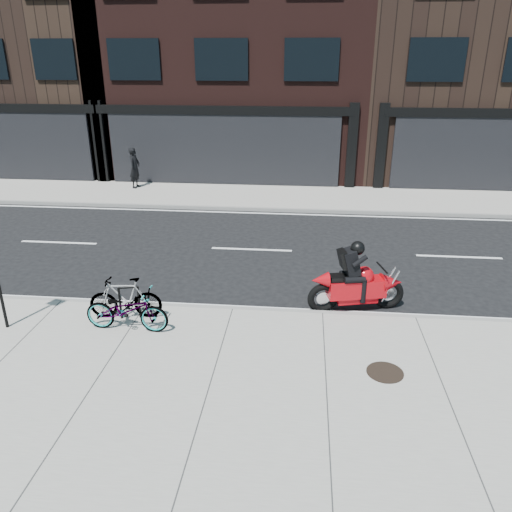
# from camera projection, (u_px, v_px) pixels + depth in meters

# --- Properties ---
(ground) EXTENTS (120.00, 120.00, 0.00)m
(ground) POSITION_uv_depth(u_px,v_px,m) (243.00, 277.00, 13.03)
(ground) COLOR black
(ground) RESTS_ON ground
(sidewalk_near) EXTENTS (60.00, 6.00, 0.13)m
(sidewalk_near) POSITION_uv_depth(u_px,v_px,m) (207.00, 396.00, 8.39)
(sidewalk_near) COLOR gray
(sidewalk_near) RESTS_ON ground
(sidewalk_far) EXTENTS (60.00, 3.50, 0.13)m
(sidewalk_far) POSITION_uv_depth(u_px,v_px,m) (267.00, 197.00, 20.15)
(sidewalk_far) COLOR gray
(sidewalk_far) RESTS_ON ground
(building_midwest) EXTENTS (10.00, 10.00, 12.00)m
(building_midwest) POSITION_uv_depth(u_px,v_px,m) (42.00, 41.00, 25.23)
(building_midwest) COLOR black
(building_midwest) RESTS_ON ground
(building_center) EXTENTS (12.00, 10.00, 14.50)m
(building_center) POSITION_uv_depth(u_px,v_px,m) (237.00, 13.00, 23.85)
(building_center) COLOR black
(building_center) RESTS_ON ground
(building_mideast) EXTENTS (12.00, 10.00, 12.50)m
(building_mideast) POSITION_uv_depth(u_px,v_px,m) (494.00, 34.00, 23.13)
(building_mideast) COLOR black
(building_mideast) RESTS_ON ground
(bike_rack) EXTENTS (0.44, 0.14, 0.75)m
(bike_rack) POSITION_uv_depth(u_px,v_px,m) (129.00, 299.00, 10.61)
(bike_rack) COLOR black
(bike_rack) RESTS_ON sidewalk_near
(bicycle_front) EXTENTS (1.76, 0.67, 0.91)m
(bicycle_front) POSITION_uv_depth(u_px,v_px,m) (127.00, 310.00, 10.14)
(bicycle_front) COLOR gray
(bicycle_front) RESTS_ON sidewalk_near
(bicycle_rear) EXTENTS (1.59, 0.60, 0.93)m
(bicycle_rear) POSITION_uv_depth(u_px,v_px,m) (125.00, 298.00, 10.61)
(bicycle_rear) COLOR gray
(bicycle_rear) RESTS_ON sidewalk_near
(motorcycle) EXTENTS (2.22, 0.83, 1.68)m
(motorcycle) POSITION_uv_depth(u_px,v_px,m) (361.00, 282.00, 11.13)
(motorcycle) COLOR black
(motorcycle) RESTS_ON ground
(pedestrian) EXTENTS (0.49, 0.67, 1.68)m
(pedestrian) POSITION_uv_depth(u_px,v_px,m) (135.00, 168.00, 20.97)
(pedestrian) COLOR black
(pedestrian) RESTS_ON sidewalk_far
(manhole_cover) EXTENTS (0.83, 0.83, 0.02)m
(manhole_cover) POSITION_uv_depth(u_px,v_px,m) (385.00, 372.00, 8.91)
(manhole_cover) COLOR black
(manhole_cover) RESTS_ON sidewalk_near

